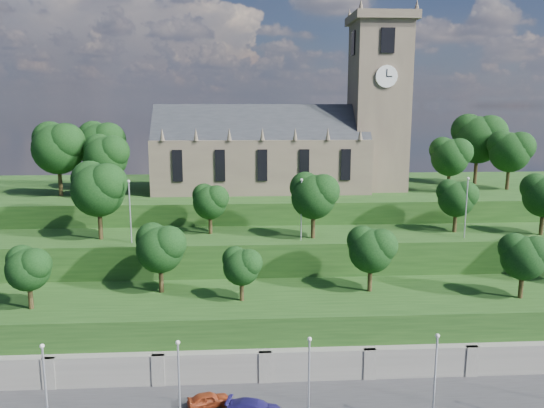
{
  "coord_description": "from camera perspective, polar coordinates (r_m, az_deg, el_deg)",
  "views": [
    {
      "loc": [
        -7.13,
        -35.18,
        27.81
      ],
      "look_at": [
        -3.23,
        30.0,
        15.71
      ],
      "focal_mm": 35.0,
      "sensor_mm": 36.0,
      "label": 1
    }
  ],
  "objects": [
    {
      "name": "retaining_wall",
      "position": [
        53.99,
        4.79,
        -17.49
      ],
      "size": [
        160.0,
        2.1,
        5.0
      ],
      "color": "slate",
      "rests_on": "ground"
    },
    {
      "name": "embankment_lower",
      "position": [
        58.71,
        3.96,
        -13.45
      ],
      "size": [
        160.0,
        12.0,
        8.0
      ],
      "primitive_type": "cube",
      "color": "#1B3D14",
      "rests_on": "ground"
    },
    {
      "name": "embankment_upper",
      "position": [
        68.16,
        2.79,
        -8.17
      ],
      "size": [
        160.0,
        10.0,
        12.0
      ],
      "primitive_type": "cube",
      "color": "#1B3D14",
      "rests_on": "ground"
    },
    {
      "name": "hilltop",
      "position": [
        87.86,
        1.32,
        -2.87
      ],
      "size": [
        160.0,
        32.0,
        15.0
      ],
      "primitive_type": "cube",
      "color": "#1B3D14",
      "rests_on": "ground"
    },
    {
      "name": "church",
      "position": [
        81.73,
        2.16,
        6.78
      ],
      "size": [
        38.6,
        12.35,
        27.6
      ],
      "color": "brown",
      "rests_on": "hilltop"
    },
    {
      "name": "trees_lower",
      "position": [
        57.03,
        9.25,
        -4.81
      ],
      "size": [
        65.17,
        8.99,
        8.06
      ],
      "color": "black",
      "rests_on": "embankment_lower"
    },
    {
      "name": "trees_upper",
      "position": [
        64.25,
        2.16,
        1.27
      ],
      "size": [
        60.52,
        7.81,
        9.43
      ],
      "color": "black",
      "rests_on": "embankment_upper"
    },
    {
      "name": "trees_hilltop",
      "position": [
        80.93,
        1.33,
        6.37
      ],
      "size": [
        74.63,
        16.89,
        11.58
      ],
      "color": "black",
      "rests_on": "hilltop"
    },
    {
      "name": "lamp_posts_promenade",
      "position": [
        43.43,
        3.99,
        -18.4
      ],
      "size": [
        60.36,
        0.36,
        8.44
      ],
      "color": "#B2B2B7",
      "rests_on": "promenade"
    },
    {
      "name": "lamp_posts_upper",
      "position": [
        62.66,
        3.17,
        -0.07
      ],
      "size": [
        40.36,
        0.36,
        7.47
      ],
      "color": "#B2B2B7",
      "rests_on": "embankment_upper"
    },
    {
      "name": "car_left",
      "position": [
        49.53,
        -6.85,
        -20.15
      ],
      "size": [
        3.89,
        2.32,
        1.24
      ],
      "primitive_type": "imported",
      "rotation": [
        0.0,
        0.0,
        1.82
      ],
      "color": "#9B3919",
      "rests_on": "promenade"
    }
  ]
}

